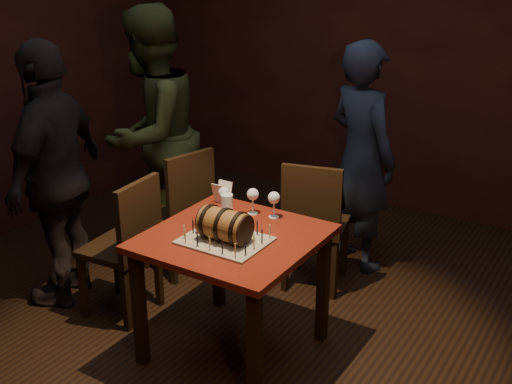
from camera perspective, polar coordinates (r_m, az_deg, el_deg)
room_shell at (r=3.45m, az=-1.34°, el=6.92°), size 5.04×5.04×2.80m
pub_table at (r=3.60m, az=-2.03°, el=-5.43°), size 0.90×0.90×0.75m
cake_board at (r=3.47m, az=-2.78°, el=-4.34°), size 0.45×0.35×0.01m
barrel_cake at (r=3.44m, az=-2.82°, el=-2.95°), size 0.33×0.19×0.19m
birthday_candles at (r=3.45m, az=-2.78°, el=-3.64°), size 0.40×0.30×0.09m
wine_glass_left at (r=3.80m, az=-2.86°, el=-0.16°), size 0.07×0.07×0.16m
wine_glass_mid at (r=3.78m, az=-0.28°, el=-0.31°), size 0.07×0.07×0.16m
wine_glass_right at (r=3.73m, az=1.61°, el=-0.62°), size 0.07×0.07×0.16m
pint_of_ale at (r=3.73m, az=-2.60°, el=-1.35°), size 0.07×0.07×0.15m
menu_card at (r=3.96m, az=-3.03°, el=-0.11°), size 0.10×0.05×0.13m
chair_back at (r=4.32m, az=5.18°, el=-2.46°), size 0.48×0.48×0.93m
chair_left_rear at (r=4.56m, az=-6.54°, el=-1.20°), size 0.48×0.48×0.93m
chair_left_front at (r=4.09m, az=-11.30°, el=-4.28°), size 0.43×0.43×0.93m
person_back at (r=4.63m, az=9.34°, el=3.06°), size 0.72×0.61×1.66m
person_left_rear at (r=4.79m, az=-9.32°, el=4.97°), size 0.81×0.99×1.87m
person_left_front at (r=4.30m, az=-17.31°, el=1.43°), size 0.73×1.10×1.74m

